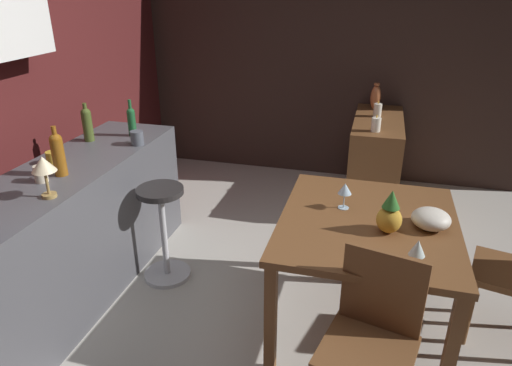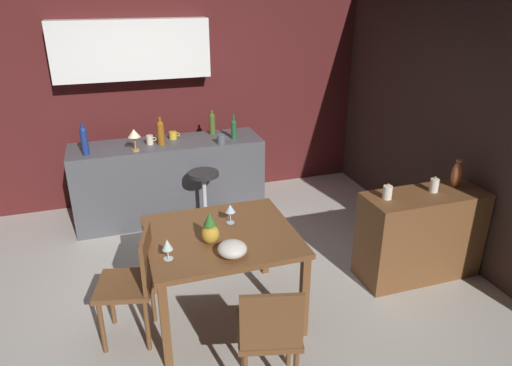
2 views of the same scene
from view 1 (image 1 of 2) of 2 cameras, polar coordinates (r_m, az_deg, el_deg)
ground_plane at (r=3.07m, az=3.96°, el=-16.56°), size 9.00×9.00×0.00m
wall_side_right at (r=4.95m, az=6.92°, el=15.78°), size 0.10×4.40×2.60m
dining_table at (r=2.74m, az=13.64°, el=-6.12°), size 1.13×0.99×0.74m
kitchen_counter at (r=3.31m, az=-21.91°, el=-5.74°), size 2.10×0.60×0.90m
sideboard_cabinet at (r=4.52m, az=14.50°, el=2.68°), size 1.10×0.44×0.82m
chair_near_window at (r=2.26m, az=14.17°, el=-18.16°), size 0.48×0.48×0.89m
bar_stool at (r=3.30m, az=-11.41°, el=-5.87°), size 0.34×0.34×0.71m
wine_glass_left at (r=2.28m, az=19.45°, el=-7.70°), size 0.08×0.08×0.16m
wine_glass_right at (r=2.75m, az=10.99°, el=-0.78°), size 0.08×0.08×0.16m
pineapple_centerpiece at (r=2.56m, az=16.29°, el=-3.79°), size 0.14×0.14×0.25m
fruit_bowl at (r=2.69m, az=20.93°, el=-4.18°), size 0.21×0.21×0.11m
wine_bottle_green at (r=3.61m, az=-15.22°, el=7.54°), size 0.06×0.06×0.28m
wine_bottle_amber at (r=2.99m, az=-23.41°, el=3.48°), size 0.08×0.08×0.31m
wine_bottle_olive at (r=3.59m, az=-20.26°, el=7.01°), size 0.07×0.07×0.28m
cup_slate at (r=3.42m, az=-14.57°, el=5.45°), size 0.13×0.09×0.10m
cup_mustard at (r=3.24m, az=-23.88°, el=2.91°), size 0.12×0.09×0.08m
cup_cream at (r=2.97m, az=-25.18°, el=1.05°), size 0.11×0.07×0.10m
counter_lamp at (r=2.70m, az=-24.90°, el=1.82°), size 0.13×0.13×0.24m
pillar_candle_tall at (r=4.00m, az=14.70°, el=7.05°), size 0.08×0.08×0.14m
pillar_candle_short at (r=4.46m, az=14.87°, el=8.75°), size 0.07×0.07×0.15m
vase_copper at (r=4.69m, az=14.65°, el=10.29°), size 0.10×0.10×0.26m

